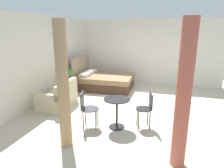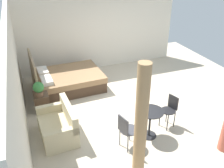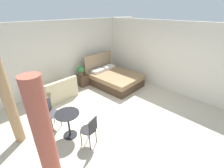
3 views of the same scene
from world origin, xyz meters
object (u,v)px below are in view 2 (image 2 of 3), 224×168
couch (59,126)px  balcony_table (150,119)px  nightstand (42,102)px  cafe_chair_near_window (126,129)px  potted_plant (39,88)px  bed (66,80)px  cafe_chair_near_couch (170,108)px

couch → balcony_table: bearing=-110.9°
couch → nightstand: 1.36m
cafe_chair_near_window → potted_plant: bearing=36.8°
bed → couch: bearing=164.5°
bed → nightstand: bed is taller
potted_plant → cafe_chair_near_window: bearing=-143.2°
potted_plant → cafe_chair_near_couch: 3.55m
bed → nightstand: (-1.01, 0.92, -0.05)m
couch → potted_plant: 1.35m
potted_plant → cafe_chair_near_window: potted_plant is taller
couch → cafe_chair_near_window: 1.69m
balcony_table → cafe_chair_near_window: (-0.19, 0.70, 0.03)m
bed → couch: bed is taller
balcony_table → cafe_chair_near_couch: 0.71m
cafe_chair_near_window → cafe_chair_near_couch: 1.44m
bed → couch: 2.44m
balcony_table → cafe_chair_near_window: 0.73m
balcony_table → cafe_chair_near_window: cafe_chair_near_window is taller
cafe_chair_near_window → bed: bearing=12.0°
cafe_chair_near_couch → balcony_table: bearing=106.7°
potted_plant → balcony_table: bearing=-130.7°
potted_plant → cafe_chair_near_couch: bearing=-120.9°
bed → cafe_chair_near_window: size_ratio=2.53×
bed → cafe_chair_near_couch: bearing=-144.4°
balcony_table → bed: bearing=24.2°
couch → balcony_table: size_ratio=1.77×
nightstand → balcony_table: balcony_table is taller
bed → cafe_chair_near_window: (-3.32, -0.71, 0.24)m
balcony_table → cafe_chair_near_couch: (0.21, -0.68, 0.02)m
cafe_chair_near_couch → potted_plant: bearing=59.1°
nightstand → cafe_chair_near_window: size_ratio=0.58×
bed → balcony_table: bearing=-155.8°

